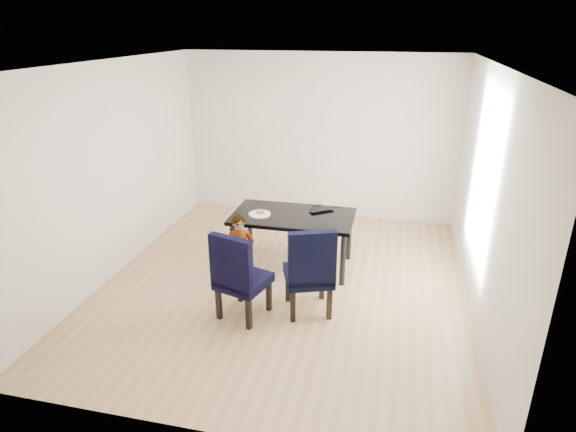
% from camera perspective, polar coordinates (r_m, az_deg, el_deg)
% --- Properties ---
extents(floor, '(4.50, 5.00, 0.01)m').
position_cam_1_polar(floor, '(6.23, -0.41, -7.99)').
color(floor, tan).
rests_on(floor, ground).
extents(ceiling, '(4.50, 5.00, 0.01)m').
position_cam_1_polar(ceiling, '(5.42, -0.49, 17.71)').
color(ceiling, white).
rests_on(ceiling, wall_back).
extents(wall_back, '(4.50, 0.01, 2.70)m').
position_cam_1_polar(wall_back, '(8.06, 3.69, 9.29)').
color(wall_back, silver).
rests_on(wall_back, ground).
extents(wall_front, '(4.50, 0.01, 2.70)m').
position_cam_1_polar(wall_front, '(3.49, -10.02, -8.53)').
color(wall_front, silver).
rests_on(wall_front, ground).
extents(wall_left, '(0.01, 5.00, 2.70)m').
position_cam_1_polar(wall_left, '(6.56, -20.08, 5.06)').
color(wall_left, silver).
rests_on(wall_left, ground).
extents(wall_right, '(0.01, 5.00, 2.70)m').
position_cam_1_polar(wall_right, '(5.64, 22.49, 2.08)').
color(wall_right, silver).
rests_on(wall_right, ground).
extents(dining_table, '(1.60, 0.90, 0.75)m').
position_cam_1_polar(dining_table, '(6.49, 0.59, -2.93)').
color(dining_table, black).
rests_on(dining_table, floor).
extents(chair_left, '(0.63, 0.65, 1.05)m').
position_cam_1_polar(chair_left, '(5.38, -5.33, -6.81)').
color(chair_left, black).
rests_on(chair_left, floor).
extents(chair_right, '(0.67, 0.69, 1.08)m').
position_cam_1_polar(chair_right, '(5.44, 2.43, -6.19)').
color(chair_right, black).
rests_on(chair_right, floor).
extents(child, '(0.42, 0.35, 0.98)m').
position_cam_1_polar(child, '(5.91, -5.65, -4.44)').
color(child, orange).
rests_on(child, floor).
extents(plate, '(0.30, 0.30, 0.02)m').
position_cam_1_polar(plate, '(6.36, -3.38, 0.23)').
color(plate, white).
rests_on(plate, dining_table).
extents(sandwich, '(0.15, 0.08, 0.06)m').
position_cam_1_polar(sandwich, '(6.35, -3.29, 0.57)').
color(sandwich, olive).
rests_on(sandwich, plate).
extents(laptop, '(0.40, 0.38, 0.03)m').
position_cam_1_polar(laptop, '(6.53, 3.81, 0.88)').
color(laptop, black).
rests_on(laptop, dining_table).
extents(cable_tangle, '(0.18, 0.18, 0.01)m').
position_cam_1_polar(cable_tangle, '(6.62, 3.50, 1.07)').
color(cable_tangle, black).
rests_on(cable_tangle, dining_table).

